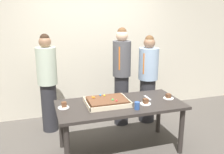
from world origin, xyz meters
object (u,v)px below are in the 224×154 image
plated_slice_near_right (146,102)px  person_green_shirt_behind (48,82)px  sheet_cake (107,102)px  plated_slice_near_left (168,97)px  cake_server_utensil (147,98)px  party_table (120,109)px  drink_cup_nearest (137,106)px  person_serving_front (122,75)px  plated_slice_far_left (64,106)px  person_striped_tie_right (148,78)px

plated_slice_near_right → person_green_shirt_behind: 1.66m
sheet_cake → plated_slice_near_left: bearing=-3.4°
cake_server_utensil → party_table: bearing=-169.0°
drink_cup_nearest → cake_server_utensil: (0.32, 0.35, -0.05)m
person_serving_front → plated_slice_near_right: bearing=32.7°
party_table → plated_slice_far_left: (-0.77, 0.07, 0.11)m
sheet_cake → person_green_shirt_behind: bearing=128.9°
sheet_cake → party_table: bearing=-10.7°
plated_slice_near_left → cake_server_utensil: 0.31m
drink_cup_nearest → plated_slice_near_right: bearing=36.4°
cake_server_utensil → person_green_shirt_behind: person_green_shirt_behind is taller
sheet_cake → drink_cup_nearest: (0.32, -0.30, 0.01)m
plated_slice_near_left → person_green_shirt_behind: (-1.67, 0.98, 0.11)m
party_table → sheet_cake: bearing=169.3°
plated_slice_near_right → person_striped_tie_right: person_striped_tie_right is taller
party_table → drink_cup_nearest: 0.33m
plated_slice_near_right → drink_cup_nearest: drink_cup_nearest is taller
party_table → person_serving_front: 0.93m
cake_server_utensil → person_serving_front: person_serving_front is taller
sheet_cake → plated_slice_near_right: bearing=-17.5°
sheet_cake → person_green_shirt_behind: size_ratio=0.36×
sheet_cake → person_serving_front: 0.95m
plated_slice_far_left → drink_cup_nearest: 0.97m
sheet_cake → person_green_shirt_behind: (-0.74, 0.92, 0.09)m
sheet_cake → drink_cup_nearest: size_ratio=5.88×
party_table → plated_slice_near_right: bearing=-21.0°
plated_slice_near_right → person_serving_front: 0.97m
person_serving_front → person_striped_tie_right: (0.49, -0.03, -0.09)m
plated_slice_near_left → sheet_cake: bearing=176.6°
plated_slice_far_left → cake_server_utensil: size_ratio=0.75×
sheet_cake → cake_server_utensil: sheet_cake is taller
person_serving_front → person_striped_tie_right: person_serving_front is taller
party_table → sheet_cake: (-0.18, 0.03, 0.12)m
drink_cup_nearest → person_green_shirt_behind: person_green_shirt_behind is taller
cake_server_utensil → plated_slice_near_right: bearing=-121.6°
person_green_shirt_behind → sheet_cake: bearing=-0.0°
plated_slice_near_left → person_serving_front: 0.97m
plated_slice_near_right → person_serving_front: (-0.01, 0.96, 0.16)m
person_green_shirt_behind → drink_cup_nearest: bearing=2.2°
sheet_cake → cake_server_utensil: bearing=4.9°
sheet_cake → person_serving_front: size_ratio=0.34×
sheet_cake → plated_slice_near_left: (0.93, -0.06, -0.01)m
cake_server_utensil → person_striped_tie_right: 0.80m
party_table → plated_slice_far_left: size_ratio=11.69×
sheet_cake → person_serving_front: person_serving_front is taller
person_green_shirt_behind → person_striped_tie_right: (1.73, -0.15, -0.04)m
sheet_cake → person_striped_tie_right: 1.26m
drink_cup_nearest → sheet_cake: bearing=137.0°
plated_slice_near_right → cake_server_utensil: 0.25m
party_table → plated_slice_near_left: 0.76m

